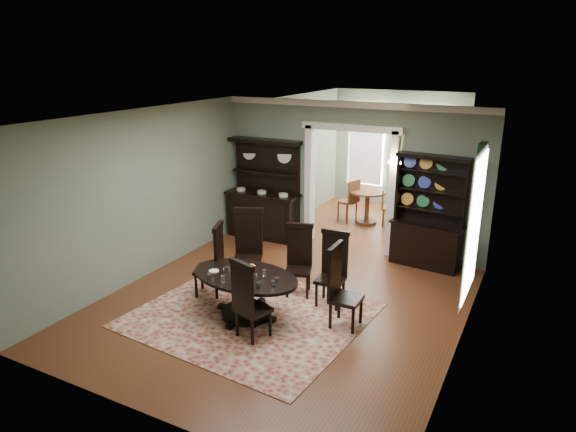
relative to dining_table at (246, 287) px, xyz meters
The scene contains 19 objects.
room 1.28m from the dining_table, 61.88° to the left, with size 5.51×6.01×3.01m.
parlor 6.17m from the dining_table, 87.07° to the left, with size 3.51×3.50×3.01m.
doorway_trim 3.73m from the dining_table, 84.97° to the left, with size 2.08×0.25×2.57m.
right_window 3.53m from the dining_table, 26.05° to the left, with size 0.15×1.47×2.12m.
wall_sconce 3.88m from the dining_table, 69.57° to the left, with size 0.27×0.21×0.21m.
rug 0.48m from the dining_table, 24.65° to the left, with size 3.31×2.92×0.01m, color maroon.
dining_table is the anchor object (origin of this frame).
centerpiece 0.27m from the dining_table, ahead, with size 1.19×0.77×0.20m.
chair_far_left 1.25m from the dining_table, 119.50° to the left, with size 0.65×0.64×1.35m.
chair_far_mid 1.20m from the dining_table, 73.18° to the left, with size 0.56×0.55×1.20m.
chair_far_right 1.45m from the dining_table, 46.38° to the left, with size 0.47×0.45×1.22m.
chair_end_left 0.95m from the dining_table, 155.17° to the left, with size 0.57×0.58×1.25m.
chair_end_right 1.44m from the dining_table, 16.53° to the left, with size 0.45×0.49×1.26m.
chair_near 0.71m from the dining_table, 55.76° to the right, with size 0.55×0.54×1.21m.
sideboard 3.65m from the dining_table, 115.55° to the left, with size 1.64×0.60×2.15m.
welsh_dresser 3.87m from the dining_table, 59.10° to the left, with size 1.41×0.64×2.13m.
parlor_table 5.20m from the dining_table, 88.40° to the left, with size 0.87×0.87×0.80m.
parlor_chair_left 5.12m from the dining_table, 92.93° to the left, with size 0.49×0.48×1.04m.
parlor_chair_right 5.30m from the dining_table, 83.49° to the left, with size 0.39×0.38×0.86m.
Camera 1 is at (3.54, -6.55, 3.88)m, focal length 32.00 mm.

